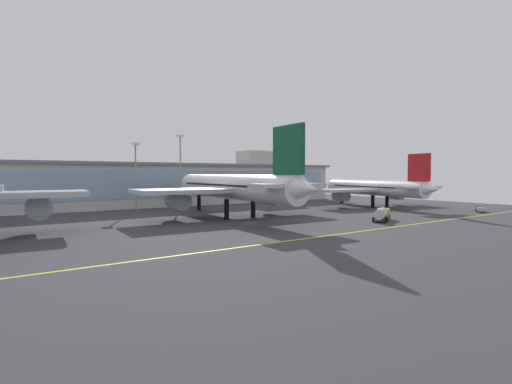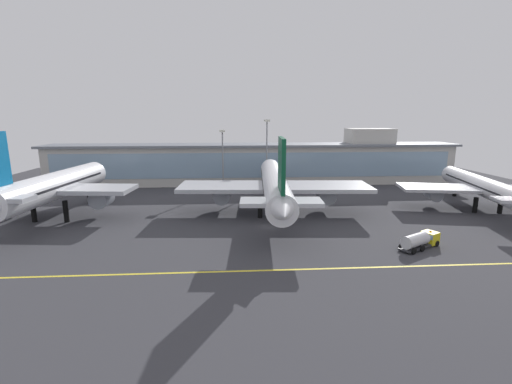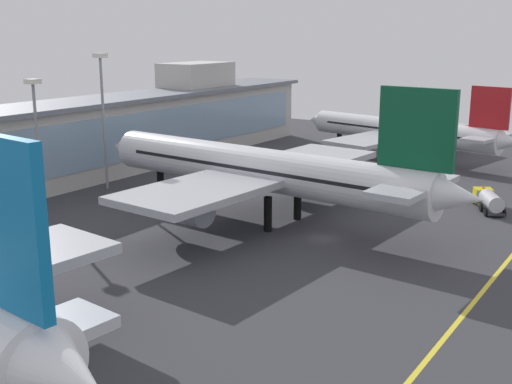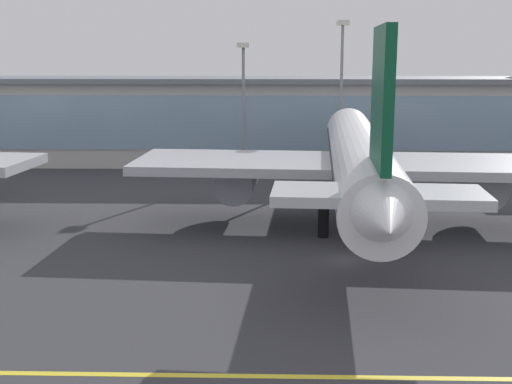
% 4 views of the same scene
% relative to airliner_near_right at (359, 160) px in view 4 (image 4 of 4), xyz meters
% --- Properties ---
extents(ground_plane, '(197.18, 197.18, 0.00)m').
position_rel_airliner_near_right_xyz_m(ground_plane, '(-2.40, -10.95, -7.23)').
color(ground_plane, '#38383D').
extents(taxiway_centreline_stripe, '(157.75, 0.50, 0.01)m').
position_rel_airliner_near_right_xyz_m(taxiway_centreline_stripe, '(-2.40, -32.95, -7.23)').
color(taxiway_centreline_stripe, yellow).
rests_on(taxiway_centreline_stripe, ground).
extents(terminal_building, '(143.85, 14.00, 19.22)m').
position_rel_airliner_near_right_xyz_m(terminal_building, '(-0.78, 41.52, 0.20)').
color(terminal_building, beige).
rests_on(terminal_building, ground).
extents(airliner_near_right, '(46.90, 61.88, 19.80)m').
position_rel_airliner_near_right_xyz_m(airliner_near_right, '(0.00, 0.00, 0.00)').
color(airliner_near_right, black).
rests_on(airliner_near_right, ground).
extents(apron_light_mast_west, '(1.80, 1.80, 22.53)m').
position_rel_airliner_near_right_xyz_m(apron_light_mast_west, '(1.17, 32.10, 7.61)').
color(apron_light_mast_west, gray).
rests_on(apron_light_mast_west, ground).
extents(apron_light_mast_centre, '(1.80, 1.80, 19.35)m').
position_rel_airliner_near_right_xyz_m(apron_light_mast_centre, '(-13.21, 30.78, 5.82)').
color(apron_light_mast_centre, gray).
rests_on(apron_light_mast_centre, ground).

